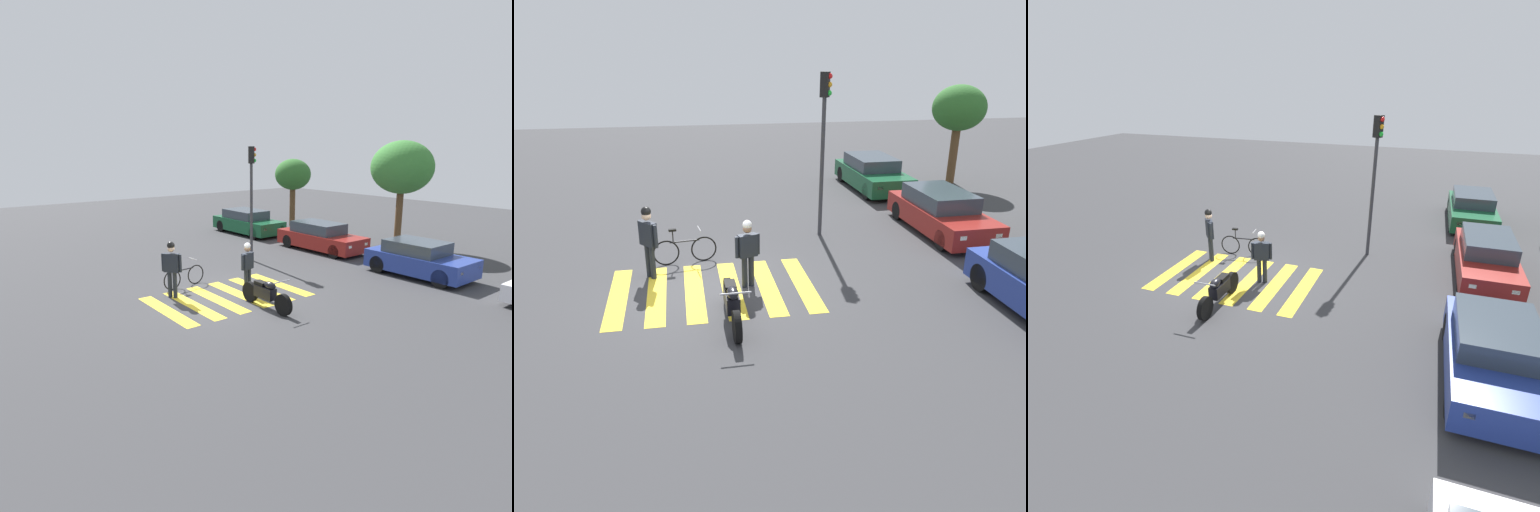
# 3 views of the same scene
# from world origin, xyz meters

# --- Properties ---
(ground_plane) EXTENTS (60.00, 60.00, 0.00)m
(ground_plane) POSITION_xyz_m (0.00, 0.00, 0.00)
(ground_plane) COLOR #38383A
(police_motorcycle) EXTENTS (2.26, 0.62, 1.05)m
(police_motorcycle) POSITION_xyz_m (1.65, 0.30, 0.46)
(police_motorcycle) COLOR black
(police_motorcycle) RESTS_ON ground_plane
(leaning_bicycle) EXTENTS (0.46, 1.73, 1.02)m
(leaning_bicycle) POSITION_xyz_m (-1.87, -0.61, 0.39)
(leaning_bicycle) COLOR black
(leaning_bicycle) RESTS_ON ground_plane
(officer_on_foot) EXTENTS (0.33, 0.63, 1.72)m
(officer_on_foot) POSITION_xyz_m (-0.08, 0.88, 0.98)
(officer_on_foot) COLOR #1E232D
(officer_on_foot) RESTS_ON ground_plane
(officer_by_motorcycle) EXTENTS (0.57, 0.48, 1.90)m
(officer_by_motorcycle) POSITION_xyz_m (-1.05, -1.49, 1.12)
(officer_by_motorcycle) COLOR #1E232D
(officer_by_motorcycle) RESTS_ON ground_plane
(crosswalk_stripes) EXTENTS (3.25, 4.95, 0.01)m
(crosswalk_stripes) POSITION_xyz_m (0.00, -0.00, 0.00)
(crosswalk_stripes) COLOR yellow
(crosswalk_stripes) RESTS_ON ground_plane
(car_green_compact) EXTENTS (4.56, 1.91, 1.35)m
(car_green_compact) POSITION_xyz_m (-8.74, 7.36, 0.66)
(car_green_compact) COLOR black
(car_green_compact) RESTS_ON ground_plane
(car_maroon_wagon) EXTENTS (4.50, 1.79, 1.34)m
(car_maroon_wagon) POSITION_xyz_m (-3.10, 7.53, 0.64)
(car_maroon_wagon) COLOR black
(car_maroon_wagon) RESTS_ON ground_plane
(traffic_light_pole) EXTENTS (0.33, 0.36, 4.89)m
(traffic_light_pole) POSITION_xyz_m (-3.49, 3.66, 3.24)
(traffic_light_pole) COLOR #38383D
(traffic_light_pole) RESTS_ON ground_plane
(street_tree_near) EXTENTS (2.22, 2.22, 4.15)m
(street_tree_near) POSITION_xyz_m (-9.13, 11.15, 3.15)
(street_tree_near) COLOR brown
(street_tree_near) RESTS_ON ground_plane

